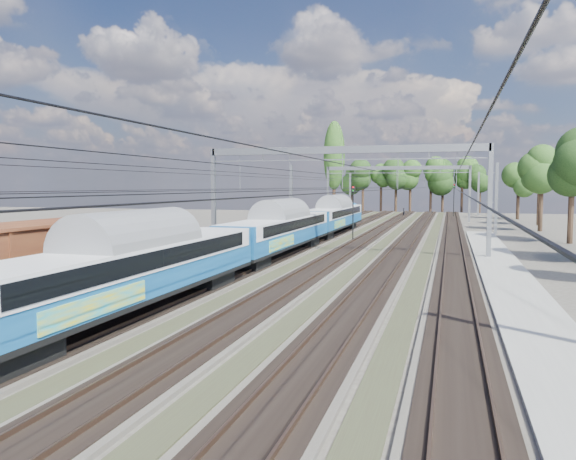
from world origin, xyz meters
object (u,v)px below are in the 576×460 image
(freight_boxcar, at_px, (56,258))
(worker, at_px, (404,212))
(emu_train, at_px, (279,224))
(signal_far, at_px, (454,196))
(signal_near, at_px, (353,206))

(freight_boxcar, xyz_separation_m, worker, (9.15, 85.92, -1.60))
(emu_train, bearing_deg, worker, 85.92)
(signal_far, bearing_deg, emu_train, -94.01)
(signal_far, bearing_deg, signal_near, -93.69)
(emu_train, bearing_deg, signal_near, 76.98)
(emu_train, xyz_separation_m, freight_boxcar, (-4.50, -20.81, -0.27))
(freight_boxcar, xyz_separation_m, signal_far, (18.18, 85.38, 1.47))
(freight_boxcar, relative_size, signal_far, 2.50)
(freight_boxcar, bearing_deg, signal_near, 77.45)
(signal_far, bearing_deg, freight_boxcar, -94.07)
(emu_train, relative_size, signal_far, 10.72)
(emu_train, distance_m, freight_boxcar, 21.30)
(emu_train, bearing_deg, signal_far, 78.04)
(worker, bearing_deg, signal_far, -118.10)
(freight_boxcar, height_order, signal_far, signal_far)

